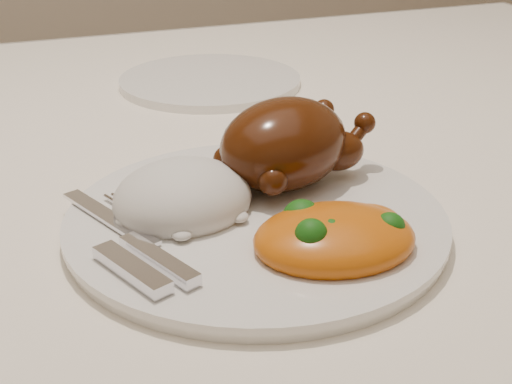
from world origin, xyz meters
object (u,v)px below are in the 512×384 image
object	(u,v)px
dining_table	(146,234)
dinner_plate	(256,222)
side_plate	(210,81)
roast_chicken	(287,143)

from	to	relation	value
dining_table	dinner_plate	distance (m)	0.24
dining_table	side_plate	size ratio (longest dim) A/B	6.81
dining_table	dinner_plate	bearing A→B (deg)	-76.63
side_plate	dining_table	bearing A→B (deg)	-126.57
side_plate	dinner_plate	bearing A→B (deg)	-102.18
side_plate	roast_chicken	world-z (taller)	roast_chicken
side_plate	roast_chicken	size ratio (longest dim) A/B	1.44
dining_table	roast_chicken	xyz separation A→B (m)	(0.10, -0.16, 0.15)
dining_table	side_plate	world-z (taller)	side_plate
dining_table	side_plate	bearing A→B (deg)	53.43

